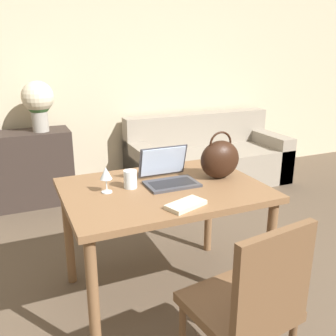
{
  "coord_description": "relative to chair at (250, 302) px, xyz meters",
  "views": [
    {
      "loc": [
        -0.95,
        -1.27,
        1.6
      ],
      "look_at": [
        -0.08,
        0.73,
        0.89
      ],
      "focal_mm": 40.0,
      "sensor_mm": 36.0,
      "label": 1
    }
  ],
  "objects": [
    {
      "name": "wall_back",
      "position": [
        0.05,
        3.11,
        0.84
      ],
      "size": [
        10.0,
        0.06,
        2.7
      ],
      "color": "beige",
      "rests_on": "ground_plane"
    },
    {
      "name": "laptop",
      "position": [
        0.0,
        0.93,
        0.32
      ],
      "size": [
        0.32,
        0.29,
        0.22
      ],
      "color": "#38383D",
      "rests_on": "dining_table"
    },
    {
      "name": "wine_glass",
      "position": [
        -0.41,
        0.91,
        0.38
      ],
      "size": [
        0.07,
        0.07,
        0.16
      ],
      "color": "silver",
      "rests_on": "dining_table"
    },
    {
      "name": "book",
      "position": [
        -0.07,
        0.53,
        0.28
      ],
      "size": [
        0.25,
        0.18,
        0.02
      ],
      "rotation": [
        0.0,
        0.0,
        0.35
      ],
      "color": "beige",
      "rests_on": "dining_table"
    },
    {
      "name": "flower_vase",
      "position": [
        -0.6,
        2.78,
        0.58
      ],
      "size": [
        0.31,
        0.31,
        0.5
      ],
      "color": "#9E998E",
      "rests_on": "sideboard"
    },
    {
      "name": "couch",
      "position": [
        1.27,
        2.65,
        -0.22
      ],
      "size": [
        1.9,
        0.82,
        0.82
      ],
      "color": "gray",
      "rests_on": "ground_plane"
    },
    {
      "name": "chair",
      "position": [
        0.0,
        0.0,
        0.0
      ],
      "size": [
        0.5,
        0.5,
        0.91
      ],
      "rotation": [
        0.0,
        0.0,
        0.14
      ],
      "color": "brown",
      "rests_on": "ground_plane"
    },
    {
      "name": "sideboard",
      "position": [
        -0.78,
        2.82,
        -0.11
      ],
      "size": [
        0.91,
        0.4,
        0.78
      ],
      "color": "#332823",
      "rests_on": "ground_plane"
    },
    {
      "name": "drinking_glass",
      "position": [
        -0.25,
        0.93,
        0.32
      ],
      "size": [
        0.08,
        0.08,
        0.11
      ],
      "color": "silver",
      "rests_on": "dining_table"
    },
    {
      "name": "handbag",
      "position": [
        0.35,
        0.87,
        0.39
      ],
      "size": [
        0.27,
        0.18,
        0.31
      ],
      "color": "black",
      "rests_on": "dining_table"
    },
    {
      "name": "dining_table",
      "position": [
        -0.06,
        0.86,
        0.17
      ],
      "size": [
        1.22,
        0.88,
        0.77
      ],
      "color": "brown",
      "rests_on": "ground_plane"
    }
  ]
}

